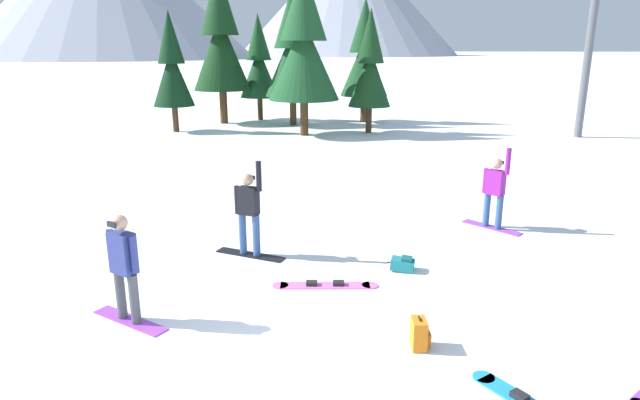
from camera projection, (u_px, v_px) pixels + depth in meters
ground_plane at (274, 362)px, 7.41m from camera, size 800.00×800.00×0.00m
snowboarder_foreground at (124, 266)px, 8.24m from camera, size 1.42×0.87×1.75m
snowboarder_midground at (249, 211)px, 10.91m from camera, size 1.52×0.71×2.00m
snowboarder_background at (495, 191)px, 12.59m from camera, size 1.30×1.15×1.95m
loose_snowboard_far_spare at (325, 285)px, 9.73m from camera, size 1.92×0.52×0.09m
backpack_teal at (403, 264)px, 10.39m from camera, size 0.54×0.37×0.28m
backpack_orange at (419, 334)px, 7.70m from camera, size 0.29×0.34×0.47m
pine_tree_twin at (292, 52)px, 28.42m from camera, size 2.96×2.96×7.06m
pine_tree_slender at (370, 66)px, 26.02m from camera, size 2.05×2.05×5.88m
pine_tree_young at (304, 45)px, 24.98m from camera, size 3.32×3.32×7.68m
pine_tree_broad at (259, 63)px, 30.63m from camera, size 2.19×2.19×5.91m
pine_tree_tall at (172, 67)px, 26.33m from camera, size 1.99×1.99×5.83m
pine_tree_short at (365, 56)px, 29.64m from camera, size 2.61×2.61×6.66m
pine_tree_leaning at (220, 39)px, 28.94m from camera, size 3.07×3.07×8.25m
ski_lift_tower at (594, 12)px, 24.08m from camera, size 3.79×0.36×9.59m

